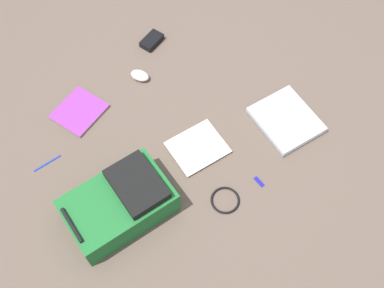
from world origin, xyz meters
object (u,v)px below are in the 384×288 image
object	(u,v)px
book_red	(198,148)
pen_black	(47,163)
backpack	(120,203)
book_comic	(79,111)
cable_coil	(225,200)
power_brick	(152,41)
laptop	(286,120)
computer_mouse	(140,76)
usb_stick	(259,181)

from	to	relation	value
book_red	pen_black	distance (m)	0.70
backpack	book_comic	distance (m)	0.57
cable_coil	power_brick	xyz separation A→B (m)	(0.87, -0.45, 0.01)
laptop	computer_mouse	distance (m)	0.76
cable_coil	power_brick	distance (m)	0.98
backpack	computer_mouse	bearing A→B (deg)	-51.70
computer_mouse	usb_stick	bearing A→B (deg)	-110.54
computer_mouse	laptop	bearing A→B (deg)	-84.84
backpack	book_comic	size ratio (longest dim) A/B	2.02
laptop	pen_black	distance (m)	1.14
usb_stick	cable_coil	bearing A→B (deg)	71.47
computer_mouse	book_red	bearing A→B (deg)	-119.50
book_comic	computer_mouse	bearing A→B (deg)	-102.63
book_red	pen_black	xyz separation A→B (m)	(0.47, 0.51, -0.00)
book_comic	pen_black	bearing A→B (deg)	109.43
backpack	laptop	size ratio (longest dim) A/B	1.35
backpack	laptop	bearing A→B (deg)	-107.48
book_comic	computer_mouse	distance (m)	0.35
usb_stick	computer_mouse	bearing A→B (deg)	-4.59
laptop	power_brick	size ratio (longest dim) A/B	2.96
usb_stick	laptop	bearing A→B (deg)	-73.77
power_brick	usb_stick	distance (m)	0.97
computer_mouse	pen_black	bearing A→B (deg)	166.21
power_brick	book_red	bearing A→B (deg)	151.62
book_comic	pen_black	size ratio (longest dim) A/B	1.81
book_comic	usb_stick	size ratio (longest dim) A/B	4.44
pen_black	usb_stick	size ratio (longest dim) A/B	2.46
cable_coil	pen_black	xyz separation A→B (m)	(0.73, 0.40, -0.00)
laptop	usb_stick	distance (m)	0.35
backpack	power_brick	size ratio (longest dim) A/B	4.00
pen_black	usb_stick	distance (m)	0.97
book_comic	usb_stick	xyz separation A→B (m)	(-0.89, -0.28, -0.00)
computer_mouse	power_brick	world-z (taller)	computer_mouse
backpack	book_comic	world-z (taller)	backpack
backpack	book_comic	xyz separation A→B (m)	(0.53, -0.22, -0.07)
backpack	book_red	world-z (taller)	backpack
backpack	book_red	distance (m)	0.46
backpack	power_brick	xyz separation A→B (m)	(0.57, -0.78, -0.06)
backpack	book_comic	bearing A→B (deg)	-22.85
book_red	power_brick	bearing A→B (deg)	-28.38
book_comic	pen_black	world-z (taller)	book_comic
laptop	book_red	world-z (taller)	laptop
cable_coil	power_brick	world-z (taller)	power_brick
book_red	backpack	bearing A→B (deg)	84.44
book_comic	cable_coil	world-z (taller)	book_comic
book_red	computer_mouse	distance (m)	0.51
backpack	computer_mouse	xyz separation A→B (m)	(0.45, -0.57, -0.06)
cable_coil	usb_stick	distance (m)	0.18
cable_coil	pen_black	bearing A→B (deg)	28.48
laptop	cable_coil	size ratio (longest dim) A/B	2.84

